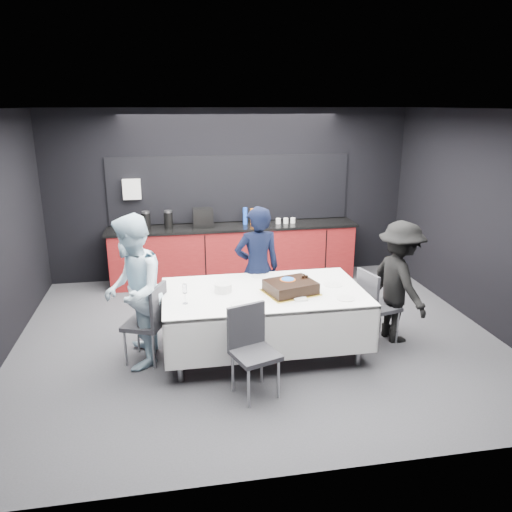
{
  "coord_description": "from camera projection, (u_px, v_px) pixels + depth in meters",
  "views": [
    {
      "loc": [
        -1.03,
        -5.71,
        2.86
      ],
      "look_at": [
        0.0,
        0.1,
        1.05
      ],
      "focal_mm": 35.0,
      "sensor_mm": 36.0,
      "label": 1
    }
  ],
  "objects": [
    {
      "name": "ground",
      "position": [
        257.0,
        337.0,
        6.39
      ],
      "size": [
        6.0,
        6.0,
        0.0
      ],
      "primitive_type": "plane",
      "color": "#404044",
      "rests_on": "ground"
    },
    {
      "name": "room_shell",
      "position": [
        257.0,
        193.0,
        5.84
      ],
      "size": [
        6.04,
        5.04,
        2.82
      ],
      "color": "white",
      "rests_on": "ground"
    },
    {
      "name": "kitchenette",
      "position": [
        233.0,
        249.0,
        8.31
      ],
      "size": [
        4.1,
        0.64,
        2.05
      ],
      "color": "maroon",
      "rests_on": "ground"
    },
    {
      "name": "party_table",
      "position": [
        263.0,
        302.0,
        5.82
      ],
      "size": [
        2.32,
        1.32,
        0.78
      ],
      "color": "#99999E",
      "rests_on": "ground"
    },
    {
      "name": "cake_assembly",
      "position": [
        291.0,
        287.0,
        5.69
      ],
      "size": [
        0.67,
        0.6,
        0.18
      ],
      "color": "gold",
      "rests_on": "party_table"
    },
    {
      "name": "plate_stack",
      "position": [
        223.0,
        288.0,
        5.73
      ],
      "size": [
        0.2,
        0.2,
        0.1
      ],
      "primitive_type": "cylinder",
      "color": "white",
      "rests_on": "party_table"
    },
    {
      "name": "loose_plate_near",
      "position": [
        239.0,
        304.0,
        5.37
      ],
      "size": [
        0.19,
        0.19,
        0.01
      ],
      "primitive_type": "cylinder",
      "color": "white",
      "rests_on": "party_table"
    },
    {
      "name": "loose_plate_right_a",
      "position": [
        333.0,
        285.0,
        5.96
      ],
      "size": [
        0.22,
        0.22,
        0.01
      ],
      "primitive_type": "cylinder",
      "color": "white",
      "rests_on": "party_table"
    },
    {
      "name": "loose_plate_right_b",
      "position": [
        346.0,
        298.0,
        5.54
      ],
      "size": [
        0.2,
        0.2,
        0.01
      ],
      "primitive_type": "cylinder",
      "color": "white",
      "rests_on": "party_table"
    },
    {
      "name": "loose_plate_far",
      "position": [
        259.0,
        276.0,
        6.26
      ],
      "size": [
        0.19,
        0.19,
        0.01
      ],
      "primitive_type": "cylinder",
      "color": "white",
      "rests_on": "party_table"
    },
    {
      "name": "fork_pile",
      "position": [
        301.0,
        299.0,
        5.49
      ],
      "size": [
        0.14,
        0.09,
        0.02
      ],
      "primitive_type": "cube",
      "rotation": [
        0.0,
        0.0,
        0.02
      ],
      "color": "white",
      "rests_on": "party_table"
    },
    {
      "name": "champagne_flute",
      "position": [
        185.0,
        290.0,
        5.36
      ],
      "size": [
        0.06,
        0.06,
        0.22
      ],
      "color": "white",
      "rests_on": "party_table"
    },
    {
      "name": "chair_left",
      "position": [
        150.0,
        318.0,
        5.64
      ],
      "size": [
        0.55,
        0.55,
        0.92
      ],
      "color": "#303035",
      "rests_on": "ground"
    },
    {
      "name": "chair_right",
      "position": [
        374.0,
        301.0,
        6.11
      ],
      "size": [
        0.51,
        0.51,
        0.92
      ],
      "color": "#303035",
      "rests_on": "ground"
    },
    {
      "name": "chair_near",
      "position": [
        251.0,
        344.0,
        5.03
      ],
      "size": [
        0.54,
        0.54,
        0.92
      ],
      "color": "#303035",
      "rests_on": "ground"
    },
    {
      "name": "person_center",
      "position": [
        257.0,
        269.0,
        6.43
      ],
      "size": [
        0.63,
        0.44,
        1.64
      ],
      "primitive_type": "imported",
      "rotation": [
        0.0,
        0.0,
        3.22
      ],
      "color": "black",
      "rests_on": "ground"
    },
    {
      "name": "person_left",
      "position": [
        133.0,
        292.0,
        5.5
      ],
      "size": [
        0.67,
        0.85,
        1.73
      ],
      "primitive_type": "imported",
      "rotation": [
        0.0,
        0.0,
        -1.59
      ],
      "color": "#C5E6F8",
      "rests_on": "ground"
    },
    {
      "name": "person_right",
      "position": [
        399.0,
        282.0,
        6.12
      ],
      "size": [
        0.7,
        1.05,
        1.52
      ],
      "primitive_type": "imported",
      "rotation": [
        0.0,
        0.0,
        1.71
      ],
      "color": "black",
      "rests_on": "ground"
    }
  ]
}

